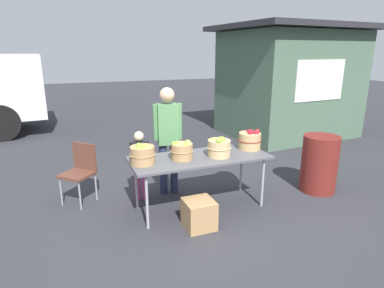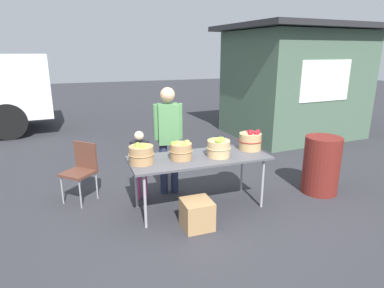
{
  "view_description": "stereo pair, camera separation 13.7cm",
  "coord_description": "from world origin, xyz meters",
  "px_view_note": "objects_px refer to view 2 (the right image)",
  "views": [
    {
      "loc": [
        -1.65,
        -3.86,
        2.14
      ],
      "look_at": [
        0.0,
        0.3,
        0.85
      ],
      "focal_mm": 30.33,
      "sensor_mm": 36.0,
      "label": 1
    },
    {
      "loc": [
        -1.52,
        -3.91,
        2.14
      ],
      "look_at": [
        0.0,
        0.3,
        0.85
      ],
      "focal_mm": 30.33,
      "sensor_mm": 36.0,
      "label": 2
    }
  ],
  "objects_px": {
    "vendor_adult": "(168,133)",
    "trash_barrel": "(321,165)",
    "apple_basket_green_2": "(219,147)",
    "produce_crate": "(197,214)",
    "apple_basket_red_0": "(250,141)",
    "apple_basket_green_0": "(141,154)",
    "child_customer": "(140,160)",
    "folding_chair": "(81,167)",
    "market_table": "(199,160)",
    "apple_basket_green_1": "(181,151)"
  },
  "relations": [
    {
      "from": "child_customer",
      "to": "folding_chair",
      "type": "xyz_separation_m",
      "value": [
        -0.82,
        0.27,
        -0.11
      ]
    },
    {
      "from": "apple_basket_red_0",
      "to": "produce_crate",
      "type": "distance_m",
      "value": 1.39
    },
    {
      "from": "apple_basket_green_1",
      "to": "trash_barrel",
      "type": "distance_m",
      "value": 2.26
    },
    {
      "from": "apple_basket_green_2",
      "to": "vendor_adult",
      "type": "bearing_deg",
      "value": 126.08
    },
    {
      "from": "apple_basket_red_0",
      "to": "child_customer",
      "type": "relative_size",
      "value": 0.33
    },
    {
      "from": "apple_basket_green_0",
      "to": "apple_basket_green_2",
      "type": "relative_size",
      "value": 1.01
    },
    {
      "from": "produce_crate",
      "to": "vendor_adult",
      "type": "bearing_deg",
      "value": 91.8
    },
    {
      "from": "market_table",
      "to": "child_customer",
      "type": "height_order",
      "value": "child_customer"
    },
    {
      "from": "apple_basket_red_0",
      "to": "trash_barrel",
      "type": "distance_m",
      "value": 1.24
    },
    {
      "from": "apple_basket_green_2",
      "to": "child_customer",
      "type": "distance_m",
      "value": 1.17
    },
    {
      "from": "apple_basket_green_1",
      "to": "vendor_adult",
      "type": "relative_size",
      "value": 0.19
    },
    {
      "from": "apple_basket_red_0",
      "to": "vendor_adult",
      "type": "bearing_deg",
      "value": 153.13
    },
    {
      "from": "apple_basket_green_2",
      "to": "market_table",
      "type": "bearing_deg",
      "value": 162.5
    },
    {
      "from": "child_customer",
      "to": "produce_crate",
      "type": "relative_size",
      "value": 2.88
    },
    {
      "from": "apple_basket_green_0",
      "to": "trash_barrel",
      "type": "relative_size",
      "value": 0.37
    },
    {
      "from": "apple_basket_green_1",
      "to": "apple_basket_red_0",
      "type": "relative_size",
      "value": 0.91
    },
    {
      "from": "apple_basket_green_1",
      "to": "market_table",
      "type": "bearing_deg",
      "value": -0.81
    },
    {
      "from": "apple_basket_red_0",
      "to": "trash_barrel",
      "type": "xyz_separation_m",
      "value": [
        1.13,
        -0.23,
        -0.44
      ]
    },
    {
      "from": "child_customer",
      "to": "produce_crate",
      "type": "xyz_separation_m",
      "value": [
        0.49,
        -1.05,
        -0.43
      ]
    },
    {
      "from": "apple_basket_green_0",
      "to": "trash_barrel",
      "type": "bearing_deg",
      "value": -3.53
    },
    {
      "from": "produce_crate",
      "to": "trash_barrel",
      "type": "bearing_deg",
      "value": 9.11
    },
    {
      "from": "apple_basket_green_0",
      "to": "apple_basket_red_0",
      "type": "relative_size",
      "value": 0.98
    },
    {
      "from": "child_customer",
      "to": "trash_barrel",
      "type": "xyz_separation_m",
      "value": [
        2.67,
        -0.7,
        -0.17
      ]
    },
    {
      "from": "apple_basket_green_2",
      "to": "vendor_adult",
      "type": "height_order",
      "value": "vendor_adult"
    },
    {
      "from": "trash_barrel",
      "to": "apple_basket_green_2",
      "type": "bearing_deg",
      "value": 177.29
    },
    {
      "from": "folding_chair",
      "to": "apple_basket_green_2",
      "type": "bearing_deg",
      "value": 17.72
    },
    {
      "from": "apple_basket_green_1",
      "to": "child_customer",
      "type": "distance_m",
      "value": 0.75
    },
    {
      "from": "folding_chair",
      "to": "trash_barrel",
      "type": "relative_size",
      "value": 0.97
    },
    {
      "from": "apple_basket_red_0",
      "to": "folding_chair",
      "type": "height_order",
      "value": "apple_basket_red_0"
    },
    {
      "from": "market_table",
      "to": "apple_basket_red_0",
      "type": "relative_size",
      "value": 5.6
    },
    {
      "from": "apple_basket_green_1",
      "to": "vendor_adult",
      "type": "height_order",
      "value": "vendor_adult"
    },
    {
      "from": "apple_basket_green_0",
      "to": "child_customer",
      "type": "relative_size",
      "value": 0.32
    },
    {
      "from": "apple_basket_red_0",
      "to": "apple_basket_green_1",
      "type": "bearing_deg",
      "value": -176.43
    },
    {
      "from": "vendor_adult",
      "to": "produce_crate",
      "type": "xyz_separation_m",
      "value": [
        0.04,
        -1.13,
        -0.78
      ]
    },
    {
      "from": "apple_basket_red_0",
      "to": "vendor_adult",
      "type": "distance_m",
      "value": 1.21
    },
    {
      "from": "vendor_adult",
      "to": "child_customer",
      "type": "distance_m",
      "value": 0.58
    },
    {
      "from": "apple_basket_green_1",
      "to": "vendor_adult",
      "type": "bearing_deg",
      "value": 89.77
    },
    {
      "from": "apple_basket_red_0",
      "to": "apple_basket_green_0",
      "type": "bearing_deg",
      "value": -177.85
    },
    {
      "from": "apple_basket_green_2",
      "to": "produce_crate",
      "type": "distance_m",
      "value": 0.95
    },
    {
      "from": "apple_basket_green_0",
      "to": "folding_chair",
      "type": "height_order",
      "value": "apple_basket_green_0"
    },
    {
      "from": "vendor_adult",
      "to": "trash_barrel",
      "type": "height_order",
      "value": "vendor_adult"
    },
    {
      "from": "apple_basket_green_0",
      "to": "produce_crate",
      "type": "distance_m",
      "value": 1.04
    },
    {
      "from": "apple_basket_red_0",
      "to": "trash_barrel",
      "type": "relative_size",
      "value": 0.38
    },
    {
      "from": "apple_basket_red_0",
      "to": "vendor_adult",
      "type": "height_order",
      "value": "vendor_adult"
    },
    {
      "from": "folding_chair",
      "to": "produce_crate",
      "type": "bearing_deg",
      "value": -0.99
    },
    {
      "from": "child_customer",
      "to": "apple_basket_green_2",
      "type": "bearing_deg",
      "value": 158.97
    },
    {
      "from": "market_table",
      "to": "apple_basket_green_0",
      "type": "height_order",
      "value": "apple_basket_green_0"
    },
    {
      "from": "apple_basket_red_0",
      "to": "produce_crate",
      "type": "relative_size",
      "value": 0.94
    },
    {
      "from": "apple_basket_green_1",
      "to": "folding_chair",
      "type": "xyz_separation_m",
      "value": [
        -1.27,
        0.81,
        -0.36
      ]
    },
    {
      "from": "apple_basket_green_0",
      "to": "market_table",
      "type": "bearing_deg",
      "value": -0.79
    }
  ]
}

